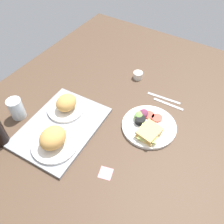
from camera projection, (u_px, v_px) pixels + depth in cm
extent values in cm
cube|color=#4C3828|center=(115.00, 124.00, 119.90)|extent=(190.00, 150.00, 3.00)
cube|color=gray|center=(61.00, 127.00, 115.60)|extent=(46.67, 35.32, 1.60)
cylinder|color=white|center=(55.00, 144.00, 107.09)|extent=(21.56, 21.56, 1.40)
ellipsoid|color=tan|center=(53.00, 138.00, 103.19)|extent=(12.94, 11.17, 8.82)
cylinder|color=white|center=(66.00, 109.00, 121.88)|extent=(19.28, 19.28, 1.40)
ellipsoid|color=tan|center=(66.00, 103.00, 118.37)|extent=(11.37, 9.82, 7.76)
cylinder|color=white|center=(149.00, 126.00, 115.94)|extent=(27.11, 27.11, 1.60)
cube|color=#DBB266|center=(149.00, 134.00, 110.90)|extent=(11.77, 9.96, 1.40)
cube|color=#B2C66B|center=(149.00, 132.00, 110.01)|extent=(12.68, 11.16, 1.00)
cube|color=#DBB266|center=(149.00, 131.00, 109.11)|extent=(12.46, 10.85, 1.40)
cylinder|color=#D14738|center=(157.00, 118.00, 118.00)|extent=(5.60, 5.60, 0.80)
cylinder|color=#D14738|center=(149.00, 115.00, 119.31)|extent=(5.60, 5.60, 0.80)
cylinder|color=black|center=(140.00, 120.00, 115.52)|extent=(5.20, 5.20, 3.00)
cylinder|color=#EFEACC|center=(140.00, 119.00, 114.70)|extent=(4.26, 4.26, 0.60)
ellipsoid|color=#729E4C|center=(139.00, 116.00, 117.07)|extent=(6.00, 4.80, 3.60)
ellipsoid|color=#6B2D47|center=(143.00, 114.00, 118.06)|extent=(6.00, 4.80, 3.60)
cylinder|color=silver|center=(16.00, 109.00, 117.37)|extent=(7.29, 7.29, 11.21)
cylinder|color=silver|center=(138.00, 75.00, 140.57)|extent=(5.60, 5.60, 4.00)
cube|color=#B7B7BC|center=(168.00, 104.00, 126.89)|extent=(1.95, 17.04, 0.50)
cube|color=#B7B7BC|center=(164.00, 98.00, 130.00)|extent=(3.11, 19.05, 0.50)
cube|color=pink|center=(106.00, 173.00, 99.81)|extent=(6.88, 6.88, 0.12)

